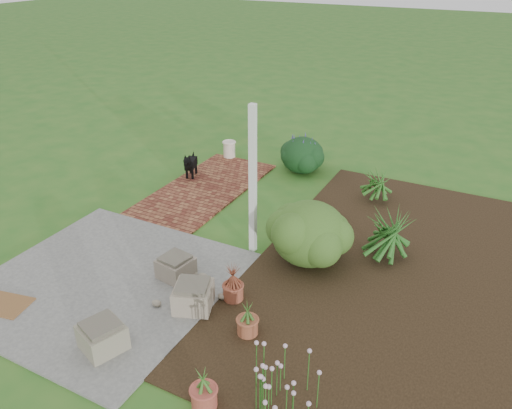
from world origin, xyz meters
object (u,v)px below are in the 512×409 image
at_px(stone_trough_near, 103,337).
at_px(black_dog, 190,163).
at_px(cream_ceramic_urn, 229,149).
at_px(evergreen_shrub, 310,232).

height_order(stone_trough_near, black_dog, black_dog).
distance_m(stone_trough_near, black_dog, 5.28).
xyz_separation_m(cream_ceramic_urn, evergreen_shrub, (3.36, -3.25, 0.32)).
bearing_deg(stone_trough_near, cream_ceramic_urn, 106.43).
relative_size(stone_trough_near, black_dog, 0.81).
bearing_deg(black_dog, stone_trough_near, -86.44).
bearing_deg(evergreen_shrub, cream_ceramic_urn, 135.97).
relative_size(stone_trough_near, evergreen_shrub, 0.41).
relative_size(black_dog, evergreen_shrub, 0.50).
height_order(stone_trough_near, cream_ceramic_urn, cream_ceramic_urn).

